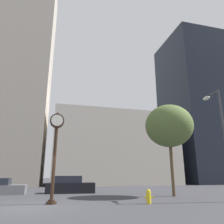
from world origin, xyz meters
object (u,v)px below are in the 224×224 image
object	(u,v)px
fire_hydrant_near	(149,196)
bare_tree	(169,126)
street_clock	(56,142)
street_lamp_right	(219,126)
car_black	(70,186)

from	to	relation	value
fire_hydrant_near	bare_tree	xyz separation A→B (m)	(3.45, 3.37, 4.81)
street_clock	street_lamp_right	xyz separation A→B (m)	(10.21, -1.26, 1.25)
bare_tree	street_lamp_right	bearing A→B (deg)	-64.31
street_lamp_right	street_clock	bearing A→B (deg)	172.95
street_lamp_right	bare_tree	size ratio (longest dim) A/B	1.01
car_black	fire_hydrant_near	bearing A→B (deg)	-63.65
street_clock	street_lamp_right	world-z (taller)	street_lamp_right
street_clock	car_black	bearing A→B (deg)	78.55
street_clock	bare_tree	size ratio (longest dim) A/B	0.74
car_black	bare_tree	distance (m)	9.81
street_lamp_right	bare_tree	world-z (taller)	street_lamp_right
street_clock	fire_hydrant_near	size ratio (longest dim) A/B	6.81
fire_hydrant_near	street_clock	bearing A→B (deg)	166.96
car_black	bare_tree	xyz separation A→B (m)	(7.10, -4.99, 4.59)
bare_tree	street_clock	bearing A→B (deg)	-165.65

